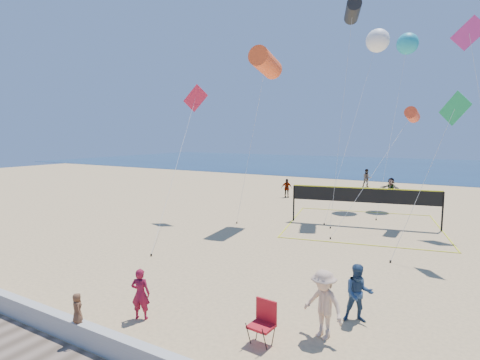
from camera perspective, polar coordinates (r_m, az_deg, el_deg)
The scene contains 19 objects.
ground at distance 11.90m, azimuth -2.41°, elevation -20.39°, with size 120.00×120.00×0.00m, color tan.
ocean at distance 71.36m, azimuth 25.26°, elevation 1.83°, with size 140.00×50.00×0.03m, color #102B4C.
woman at distance 11.95m, azimuth -14.92°, elevation -16.42°, with size 0.56×0.37×1.54m, color maroon.
toddler at distance 11.09m, azimuth -23.55°, elevation -17.43°, with size 0.38×0.25×0.78m, color brown.
bystander_a at distance 11.90m, azimuth 17.60°, elevation -16.14°, with size 0.84×0.65×1.72m, color navy.
bystander_b at distance 10.80m, azimuth 12.60°, elevation -17.98°, with size 1.21×0.70×1.87m, color #D1AA8B.
far_person_0 at distance 33.09m, azimuth 7.11°, elevation -1.24°, with size 0.96×0.40×1.64m, color gray.
far_person_1 at distance 33.76m, azimuth 21.98°, elevation -1.29°, with size 1.77×0.56×1.91m, color gray.
far_person_3 at distance 41.39m, azimuth 18.77°, elevation 0.26°, with size 0.93×0.73×1.92m, color gray.
camp_chair at distance 10.47m, azimuth 3.63°, elevation -20.43°, with size 0.66×0.80×1.27m.
volleyball_net at distance 23.71m, azimuth 18.39°, elevation -2.87°, with size 10.24×10.12×2.33m.
kite_0 at distance 23.38m, azimuth 3.95°, elevation 17.36°, with size 2.20×3.01×10.51m.
kite_1 at distance 27.21m, azimuth 16.79°, elevation 23.42°, with size 1.58×5.27×13.94m.
kite_2 at distance 24.28m, azimuth 24.74°, elevation 8.99°, with size 3.55×6.01×7.08m.
kite_3 at distance 24.27m, azimuth -7.05°, elevation 11.40°, with size 3.92×7.76×8.67m.
kite_4 at distance 18.35m, azimuth 29.49°, elevation 8.31°, with size 2.67×2.22×7.30m.
kite_5 at distance 25.32m, azimuth 31.71°, elevation 17.41°, with size 3.06×2.62×11.97m.
kite_6 at distance 31.51m, azimuth 20.24°, elevation 19.30°, with size 2.34×9.45×13.31m.
kite_7 at distance 32.58m, azimuth 24.17°, elevation 18.42°, with size 1.85×7.79×13.10m.
Camera 1 is at (5.68, -8.93, 5.44)m, focal length 28.00 mm.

